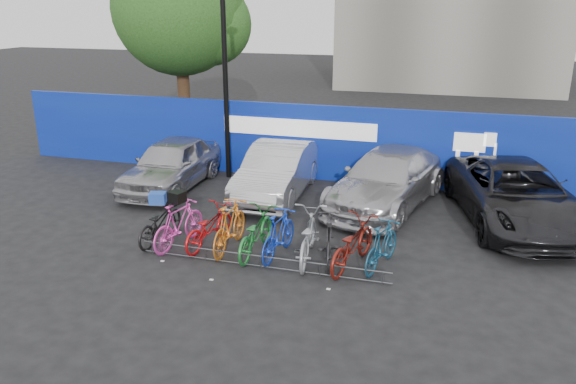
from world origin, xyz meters
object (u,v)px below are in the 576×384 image
at_px(lamppost, 225,76).
at_px(bike_0, 160,222).
at_px(bike_3, 230,226).
at_px(bike_7, 329,239).
at_px(car_2, 387,179).
at_px(bike_1, 179,224).
at_px(bike_2, 209,227).
at_px(bike_9, 382,246).
at_px(bike_8, 352,244).
at_px(bike_rack, 261,261).
at_px(tree, 185,12).
at_px(car_0, 171,164).
at_px(car_1, 277,171).
at_px(bike_6, 307,236).
at_px(bike_5, 279,234).
at_px(car_3, 515,194).
at_px(bike_4, 255,233).

height_order(lamppost, bike_0, lamppost).
xyz_separation_m(bike_3, bike_7, (2.31, 0.02, -0.03)).
bearing_deg(car_2, bike_1, -120.92).
distance_m(bike_2, bike_9, 4.00).
xyz_separation_m(bike_3, bike_9, (3.46, 0.06, -0.06)).
distance_m(bike_8, bike_9, 0.63).
distance_m(bike_0, bike_2, 1.24).
xyz_separation_m(bike_1, bike_2, (0.66, 0.21, -0.07)).
bearing_deg(car_2, bike_0, -125.50).
bearing_deg(lamppost, bike_rack, -61.93).
relative_size(tree, car_0, 1.75).
relative_size(car_1, bike_6, 2.19).
bearing_deg(car_0, bike_2, -52.73).
height_order(bike_6, bike_9, bike_6).
xyz_separation_m(tree, bike_7, (8.10, -9.92, -4.53)).
distance_m(lamppost, bike_5, 6.88).
distance_m(bike_0, bike_7, 4.10).
bearing_deg(car_3, car_0, 165.59).
bearing_deg(bike_9, bike_1, 17.48).
distance_m(bike_0, bike_3, 1.79).
xyz_separation_m(bike_1, bike_9, (4.67, 0.21, -0.04)).
height_order(bike_2, bike_6, bike_6).
bearing_deg(bike_8, bike_9, -153.75).
distance_m(bike_0, bike_8, 4.63).
distance_m(car_3, bike_3, 7.34).
bearing_deg(bike_rack, bike_0, 165.83).
relative_size(car_2, bike_5, 2.97).
bearing_deg(bike_3, bike_2, -6.18).
bearing_deg(bike_7, car_1, -69.46).
relative_size(car_0, bike_9, 2.61).
relative_size(car_0, bike_2, 2.45).
height_order(bike_rack, bike_4, bike_4).
height_order(bike_1, bike_9, bike_1).
height_order(car_0, bike_4, car_0).
xyz_separation_m(bike_0, bike_3, (1.79, 0.01, 0.10)).
relative_size(car_3, bike_3, 2.92).
height_order(bike_4, bike_8, bike_8).
relative_size(car_1, car_3, 0.82).
bearing_deg(car_0, tree, 110.01).
bearing_deg(bike_8, bike_rack, 33.37).
xyz_separation_m(tree, bike_0, (4.00, -9.95, -4.59)).
relative_size(bike_4, bike_9, 1.14).
relative_size(bike_rack, car_2, 1.07).
bearing_deg(car_2, tree, 160.92).
relative_size(car_3, bike_2, 3.07).
distance_m(bike_0, bike_6, 3.62).
xyz_separation_m(bike_1, bike_8, (4.05, 0.08, -0.02)).
height_order(lamppost, bike_1, lamppost).
bearing_deg(bike_8, lamppost, -32.47).
bearing_deg(car_0, bike_7, -33.79).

